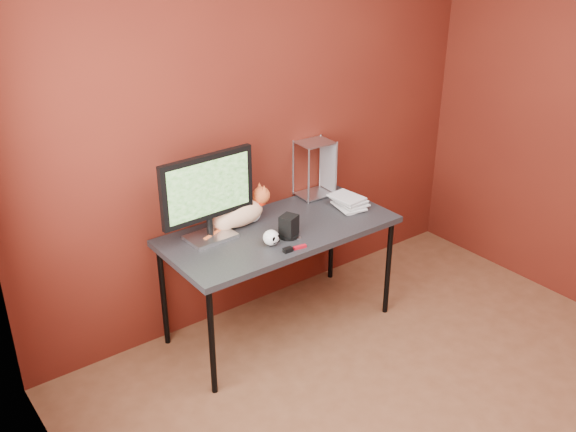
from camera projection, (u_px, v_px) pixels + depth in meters
room at (487, 189)px, 2.86m from camera, size 3.52×3.52×2.61m
desk at (280, 235)px, 4.08m from camera, size 1.50×0.70×0.75m
monitor at (208, 193)px, 3.81m from camera, size 0.63×0.21×0.54m
cat at (238, 213)px, 4.06m from camera, size 0.53×0.21×0.25m
skull_mug at (271, 238)px, 3.84m from camera, size 0.10×0.10×0.10m
speaker at (289, 227)px, 3.93m from camera, size 0.13×0.12×0.14m
book_stack at (340, 145)px, 4.13m from camera, size 0.21×0.26×0.90m
wire_rack at (315, 169)px, 4.45m from camera, size 0.25×0.21×0.40m
pocket_knife at (300, 247)px, 3.81m from camera, size 0.09×0.03×0.02m
black_gadget at (288, 250)px, 3.77m from camera, size 0.06×0.03×0.03m
washer at (297, 238)px, 3.94m from camera, size 0.04×0.04×0.00m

